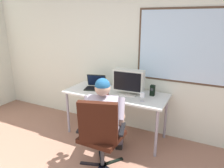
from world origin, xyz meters
TOP-DOWN VIEW (x-y plane):
  - wall_rear at (0.03, 2.42)m, footprint 5.98×0.08m
  - desk at (-0.07, 2.02)m, footprint 1.64×0.68m
  - office_chair at (0.15, 1.12)m, footprint 0.65×0.59m
  - person_seated at (0.08, 1.37)m, footprint 0.65×0.85m
  - crt_monitor at (0.15, 2.04)m, footprint 0.47×0.22m
  - laptop at (-0.48, 2.08)m, footprint 0.39×0.36m
  - wine_glass at (0.43, 1.85)m, footprint 0.07×0.07m
  - desk_speaker at (0.49, 2.15)m, footprint 0.07×0.07m
  - coffee_mug at (-0.16, 1.86)m, footprint 0.08×0.08m

SIDE VIEW (x-z plane):
  - office_chair at x=0.15m, z-range 0.06..1.08m
  - person_seated at x=0.08m, z-range 0.03..1.25m
  - desk at x=-0.07m, z-range 0.31..1.07m
  - coffee_mug at x=-0.16m, z-range 0.76..0.84m
  - laptop at x=-0.48m, z-range 0.71..0.93m
  - desk_speaker at x=0.49m, z-range 0.76..0.92m
  - wine_glass at x=0.43m, z-range 0.78..0.92m
  - crt_monitor at x=0.15m, z-range 0.78..1.17m
  - wall_rear at x=0.03m, z-range 0.01..2.72m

